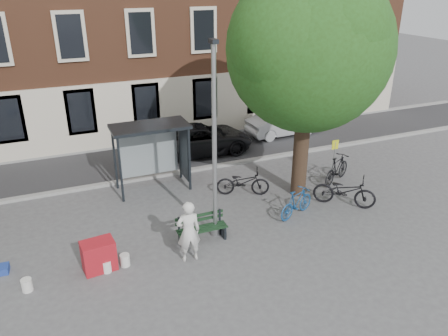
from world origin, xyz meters
TOP-DOWN VIEW (x-y plane):
  - ground at (0.00, 0.00)m, footprint 90.00×90.00m
  - road at (0.00, 7.00)m, footprint 40.00×4.00m
  - curb_near at (0.00, 5.00)m, footprint 40.00×0.25m
  - curb_far at (0.00, 9.00)m, footprint 40.00×0.25m
  - lamppost at (0.00, 0.00)m, footprint 0.28×0.35m
  - tree_right at (4.01, 1.38)m, footprint 5.76×5.60m
  - bus_shelter at (-0.61, 4.11)m, footprint 2.85×1.45m
  - painter at (-1.20, -0.97)m, footprint 0.73×0.50m
  - bench at (-0.50, -0.11)m, footprint 1.59×0.53m
  - bike_a at (2.00, 2.21)m, footprint 2.11×1.44m
  - bike_b at (3.03, 0.04)m, footprint 1.75×1.07m
  - bike_c at (5.01, 0.04)m, footprint 2.17×2.03m
  - bike_d at (5.95, 1.77)m, footprint 1.92×1.35m
  - car_dark at (1.96, 6.87)m, footprint 4.98×2.31m
  - car_silver at (6.84, 7.59)m, footprint 4.02×1.59m
  - red_stand at (-3.69, -0.42)m, footprint 0.96×0.69m
  - bucket_a at (-5.60, -0.64)m, footprint 0.34×0.34m
  - bucket_b at (-3.00, -0.53)m, footprint 0.29×0.29m
  - bucket_c at (-3.53, -0.61)m, footprint 0.36×0.36m
  - notice_sign at (5.97, 2.08)m, footprint 0.29×0.04m

SIDE VIEW (x-z plane):
  - ground at x=0.00m, z-range 0.00..0.00m
  - road at x=0.00m, z-range 0.00..0.01m
  - curb_near at x=0.00m, z-range 0.00..0.12m
  - curb_far at x=0.00m, z-range 0.00..0.12m
  - bucket_a at x=-5.60m, z-range 0.00..0.36m
  - bucket_b at x=-3.00m, z-range 0.00..0.36m
  - bucket_c at x=-3.53m, z-range 0.00..0.36m
  - bench at x=-0.50m, z-range -0.03..0.78m
  - red_stand at x=-3.69m, z-range 0.00..0.90m
  - bike_b at x=3.03m, z-range 0.00..1.02m
  - bike_a at x=2.00m, z-range 0.00..1.05m
  - bike_d at x=5.95m, z-range 0.00..1.14m
  - bike_c at x=5.01m, z-range 0.00..1.16m
  - car_silver at x=6.84m, z-range 0.00..1.30m
  - car_dark at x=1.96m, z-range 0.00..1.38m
  - painter at x=-1.20m, z-range 0.00..1.91m
  - notice_sign at x=5.97m, z-range 0.34..2.02m
  - bus_shelter at x=-0.61m, z-range 0.61..3.23m
  - lamppost at x=0.00m, z-range -0.27..5.84m
  - tree_right at x=4.01m, z-range 1.52..9.72m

